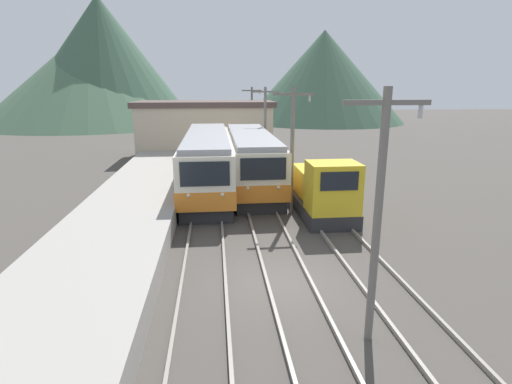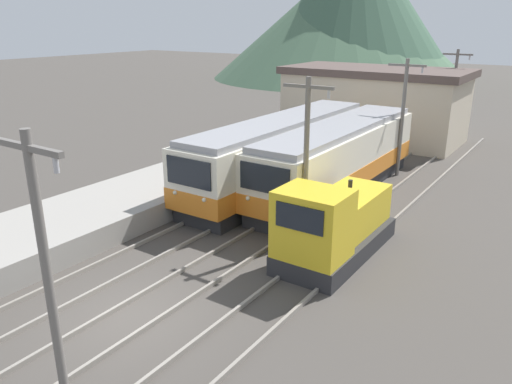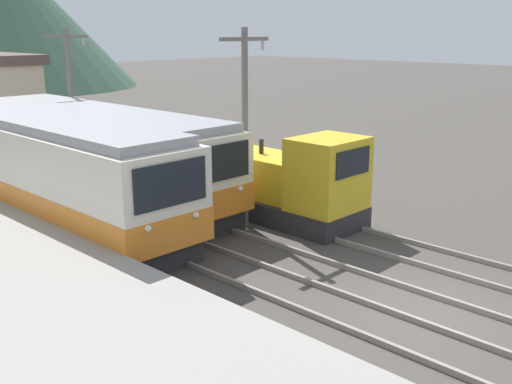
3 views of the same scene
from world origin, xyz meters
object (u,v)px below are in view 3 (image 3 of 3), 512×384
Objects in this scene: commuter_train_left at (40,172)px; catenary_mast_far at (71,96)px; commuter_train_center at (101,158)px; shunting_locomotive at (288,185)px; catenary_mast_mid at (245,121)px.

commuter_train_left is 7.09m from catenary_mast_far.
catenary_mast_far is (1.51, 4.60, 1.85)m from commuter_train_center.
commuter_train_center is at bearing -108.17° from catenary_mast_far.
commuter_train_left is 8.30m from shunting_locomotive.
catenary_mast_far reaches higher than shunting_locomotive.
shunting_locomotive is at bearing -19.82° from catenary_mast_mid.
shunting_locomotive is at bearing -65.72° from commuter_train_center.
catenary_mast_mid is at bearing -51.30° from commuter_train_left.
commuter_train_left is at bearing -165.29° from commuter_train_center.
catenary_mast_mid reaches higher than commuter_train_left.
shunting_locomotive is at bearing -45.57° from commuter_train_left.
commuter_train_left reaches higher than shunting_locomotive.
commuter_train_left is 2.45× the size of shunting_locomotive.
catenary_mast_far is (4.31, 5.33, 1.81)m from commuter_train_left.
catenary_mast_mid is 10.71m from catenary_mast_far.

